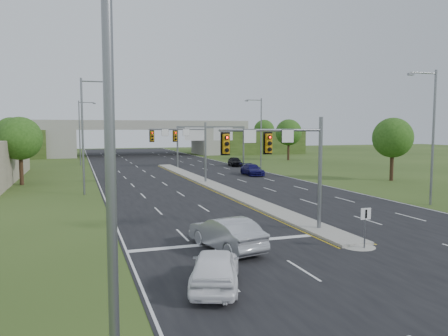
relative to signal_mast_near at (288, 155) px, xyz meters
name	(u,v)px	position (x,y,z in m)	size (l,w,h in m)	color
ground	(319,230)	(2.26, 0.07, -4.73)	(240.00, 240.00, 0.00)	#304418
road	(185,174)	(2.26, 35.07, -4.72)	(24.00, 160.00, 0.02)	black
median	(211,184)	(2.26, 23.07, -4.63)	(2.00, 54.00, 0.16)	gray
median_nose	(358,245)	(2.26, -3.93, -4.63)	(2.00, 2.00, 0.16)	gray
lane_markings	(192,179)	(1.66, 28.99, -4.70)	(23.72, 160.00, 0.01)	gold
signal_mast_near	(288,155)	(0.00, 0.00, 0.00)	(6.62, 0.60, 7.00)	slate
signal_mast_far	(186,142)	(0.00, 25.00, 0.00)	(6.62, 0.60, 7.00)	slate
keep_right_sign	(365,221)	(2.26, -4.45, -3.21)	(0.60, 0.13, 2.20)	slate
sign_gantry	(210,135)	(8.95, 44.99, 0.51)	(11.58, 0.44, 6.67)	slate
overpass	(140,140)	(2.26, 80.07, -1.17)	(80.00, 14.00, 8.10)	gray
lightpole_l_near	(121,139)	(-11.03, -14.93, 1.38)	(2.85, 0.25, 11.00)	slate
lightpole_l_mid	(85,131)	(-11.03, 20.07, 1.38)	(2.85, 0.25, 11.00)	slate
lightpole_l_far	(81,130)	(-11.03, 55.07, 1.38)	(2.85, 0.25, 11.00)	slate
lightpole_r_near	(431,131)	(15.56, 5.07, 1.38)	(2.85, 0.25, 11.00)	slate
lightpole_r_far	(260,130)	(15.56, 40.07, 1.38)	(2.85, 0.25, 11.00)	slate
tree_l_near	(20,139)	(-17.74, 30.07, 0.45)	(4.80, 4.80, 7.60)	#382316
tree_l_mid	(12,133)	(-21.74, 55.07, 0.78)	(5.20, 5.20, 8.12)	#382316
tree_r_near	(393,138)	(24.26, 20.07, 0.45)	(4.80, 4.80, 7.60)	#382316
tree_r_mid	(289,132)	(28.26, 55.07, 0.78)	(5.20, 5.20, 8.12)	#382316
tree_back_b	(34,132)	(-21.74, 94.07, 0.78)	(5.60, 5.60, 8.32)	#382316
tree_back_c	(219,131)	(26.26, 94.07, 0.78)	(5.60, 5.60, 8.32)	#382316
tree_back_d	(264,130)	(40.26, 94.07, 1.11)	(6.00, 6.00, 8.85)	#382316
car_white	(215,268)	(-6.76, -7.14, -3.91)	(1.87, 4.65, 1.58)	white
car_silver	(226,233)	(-4.57, -2.14, -3.85)	(1.80, 5.17, 1.70)	#AFB1B7
car_far_b	(252,170)	(10.56, 31.04, -3.97)	(2.07, 5.09, 1.48)	#0E0C49
car_far_c	(235,161)	(13.26, 45.16, -3.93)	(1.82, 4.52, 1.54)	black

